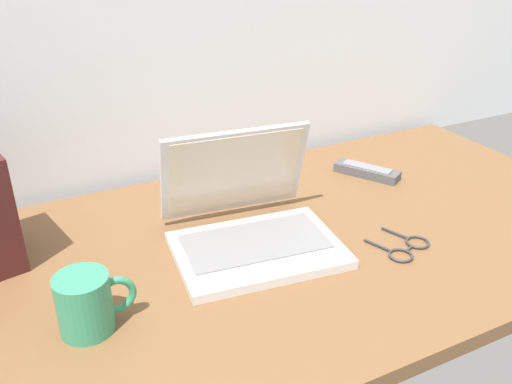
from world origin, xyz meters
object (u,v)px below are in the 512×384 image
(laptop, at_px, (249,222))
(eyeglasses, at_px, (407,248))
(coffee_mug, at_px, (87,303))
(remote_control_near, at_px, (367,171))

(laptop, xyz_separation_m, eyeglasses, (0.26, -0.16, -0.04))
(coffee_mug, height_order, remote_control_near, coffee_mug)
(coffee_mug, relative_size, remote_control_near, 0.76)
(eyeglasses, bearing_deg, remote_control_near, 66.11)
(coffee_mug, relative_size, eyeglasses, 0.96)
(laptop, distance_m, remote_control_near, 0.42)
(eyeglasses, bearing_deg, laptop, 147.56)
(coffee_mug, xyz_separation_m, remote_control_near, (0.73, 0.26, -0.04))
(laptop, height_order, eyeglasses, laptop)
(laptop, relative_size, eyeglasses, 2.61)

